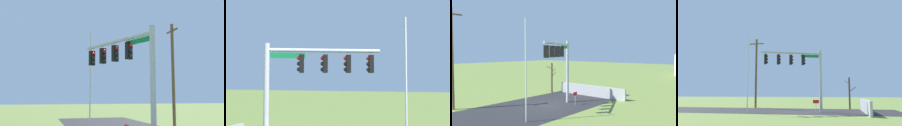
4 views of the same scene
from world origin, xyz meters
TOP-DOWN VIEW (x-y plane):
  - signal_mast at (0.43, -1.61)m, footprint 5.68×2.51m
  - flagpole at (-4.62, -2.71)m, footprint 0.10×0.10m
  - utility_pole at (-6.45, 4.87)m, footprint 1.90×0.26m

SIDE VIEW (x-z plane):
  - flagpole at x=-4.62m, z-range 0.00..7.46m
  - signal_mast at x=0.43m, z-range 1.35..7.46m
  - utility_pole at x=-6.45m, z-range 0.17..9.06m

